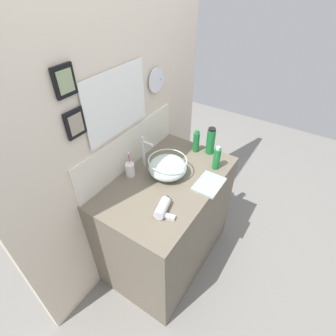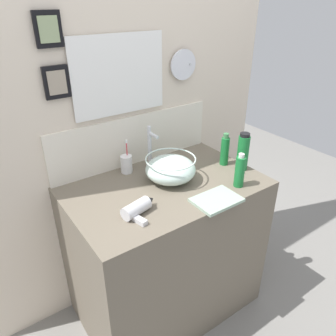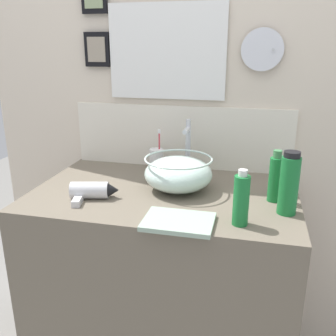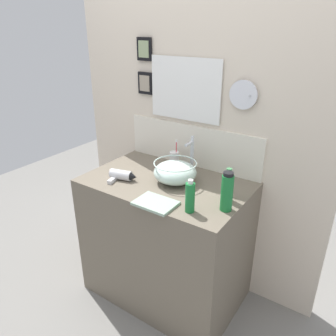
{
  "view_description": "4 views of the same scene",
  "coord_description": "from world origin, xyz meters",
  "px_view_note": "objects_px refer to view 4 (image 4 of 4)",
  "views": [
    {
      "loc": [
        -1.17,
        -0.77,
        2.16
      ],
      "look_at": [
        0.02,
        0.0,
        1.01
      ],
      "focal_mm": 28.0,
      "sensor_mm": 36.0,
      "label": 1
    },
    {
      "loc": [
        -0.87,
        -1.25,
        1.83
      ],
      "look_at": [
        0.02,
        0.0,
        1.01
      ],
      "focal_mm": 35.0,
      "sensor_mm": 36.0,
      "label": 2
    },
    {
      "loc": [
        0.34,
        -1.38,
        1.48
      ],
      "look_at": [
        0.02,
        0.0,
        1.01
      ],
      "focal_mm": 40.0,
      "sensor_mm": 36.0,
      "label": 3
    },
    {
      "loc": [
        1.08,
        -1.57,
        1.85
      ],
      "look_at": [
        0.02,
        0.0,
        1.01
      ],
      "focal_mm": 35.0,
      "sensor_mm": 36.0,
      "label": 4
    }
  ],
  "objects_px": {
    "faucet": "(191,152)",
    "spray_bottle": "(228,186)",
    "hair_drier": "(122,176)",
    "shampoo_bottle": "(227,192)",
    "toothbrush_cup": "(174,159)",
    "lotion_bottle": "(190,197)",
    "hand_towel": "(156,203)",
    "glass_bowl_sink": "(175,172)"
  },
  "relations": [
    {
      "from": "glass_bowl_sink",
      "to": "lotion_bottle",
      "type": "distance_m",
      "value": 0.37
    },
    {
      "from": "glass_bowl_sink",
      "to": "faucet",
      "type": "xyz_separation_m",
      "value": [
        0.0,
        0.2,
        0.07
      ]
    },
    {
      "from": "lotion_bottle",
      "to": "faucet",
      "type": "bearing_deg",
      "value": 119.72
    },
    {
      "from": "faucet",
      "to": "toothbrush_cup",
      "type": "relative_size",
      "value": 1.29
    },
    {
      "from": "hand_towel",
      "to": "lotion_bottle",
      "type": "bearing_deg",
      "value": 12.69
    },
    {
      "from": "glass_bowl_sink",
      "to": "lotion_bottle",
      "type": "relative_size",
      "value": 1.45
    },
    {
      "from": "glass_bowl_sink",
      "to": "hair_drier",
      "type": "bearing_deg",
      "value": -151.03
    },
    {
      "from": "glass_bowl_sink",
      "to": "hand_towel",
      "type": "relative_size",
      "value": 1.19
    },
    {
      "from": "spray_bottle",
      "to": "lotion_bottle",
      "type": "bearing_deg",
      "value": -116.57
    },
    {
      "from": "hair_drier",
      "to": "toothbrush_cup",
      "type": "bearing_deg",
      "value": 68.95
    },
    {
      "from": "toothbrush_cup",
      "to": "hand_towel",
      "type": "xyz_separation_m",
      "value": [
        0.22,
        -0.53,
        -0.05
      ]
    },
    {
      "from": "faucet",
      "to": "spray_bottle",
      "type": "relative_size",
      "value": 1.27
    },
    {
      "from": "faucet",
      "to": "spray_bottle",
      "type": "distance_m",
      "value": 0.45
    },
    {
      "from": "shampoo_bottle",
      "to": "hand_towel",
      "type": "bearing_deg",
      "value": -154.17
    },
    {
      "from": "shampoo_bottle",
      "to": "toothbrush_cup",
      "type": "bearing_deg",
      "value": 148.08
    },
    {
      "from": "faucet",
      "to": "hair_drier",
      "type": "bearing_deg",
      "value": -129.25
    },
    {
      "from": "hair_drier",
      "to": "hand_towel",
      "type": "height_order",
      "value": "hair_drier"
    },
    {
      "from": "faucet",
      "to": "hand_towel",
      "type": "height_order",
      "value": "faucet"
    },
    {
      "from": "hair_drier",
      "to": "spray_bottle",
      "type": "bearing_deg",
      "value": 11.42
    },
    {
      "from": "toothbrush_cup",
      "to": "spray_bottle",
      "type": "distance_m",
      "value": 0.59
    },
    {
      "from": "spray_bottle",
      "to": "toothbrush_cup",
      "type": "bearing_deg",
      "value": 154.52
    },
    {
      "from": "hair_drier",
      "to": "shampoo_bottle",
      "type": "bearing_deg",
      "value": 2.75
    },
    {
      "from": "toothbrush_cup",
      "to": "shampoo_bottle",
      "type": "xyz_separation_m",
      "value": [
        0.57,
        -0.36,
        0.06
      ]
    },
    {
      "from": "spray_bottle",
      "to": "shampoo_bottle",
      "type": "bearing_deg",
      "value": -68.42
    },
    {
      "from": "faucet",
      "to": "hand_towel",
      "type": "distance_m",
      "value": 0.53
    },
    {
      "from": "hand_towel",
      "to": "glass_bowl_sink",
      "type": "bearing_deg",
      "value": 102.14
    },
    {
      "from": "glass_bowl_sink",
      "to": "spray_bottle",
      "type": "relative_size",
      "value": 1.39
    },
    {
      "from": "lotion_bottle",
      "to": "hair_drier",
      "type": "bearing_deg",
      "value": 170.78
    },
    {
      "from": "shampoo_bottle",
      "to": "hair_drier",
      "type": "bearing_deg",
      "value": -177.25
    },
    {
      "from": "shampoo_bottle",
      "to": "spray_bottle",
      "type": "height_order",
      "value": "shampoo_bottle"
    },
    {
      "from": "shampoo_bottle",
      "to": "spray_bottle",
      "type": "distance_m",
      "value": 0.11
    },
    {
      "from": "faucet",
      "to": "toothbrush_cup",
      "type": "distance_m",
      "value": 0.18
    },
    {
      "from": "lotion_bottle",
      "to": "spray_bottle",
      "type": "bearing_deg",
      "value": 63.43
    },
    {
      "from": "glass_bowl_sink",
      "to": "hand_towel",
      "type": "distance_m",
      "value": 0.32
    },
    {
      "from": "hair_drier",
      "to": "hand_towel",
      "type": "bearing_deg",
      "value": -20.37
    },
    {
      "from": "shampoo_bottle",
      "to": "hand_towel",
      "type": "xyz_separation_m",
      "value": [
        -0.35,
        -0.17,
        -0.1
      ]
    },
    {
      "from": "shampoo_bottle",
      "to": "glass_bowl_sink",
      "type": "bearing_deg",
      "value": 162.42
    },
    {
      "from": "faucet",
      "to": "lotion_bottle",
      "type": "bearing_deg",
      "value": -60.28
    },
    {
      "from": "toothbrush_cup",
      "to": "spray_bottle",
      "type": "relative_size",
      "value": 0.98
    },
    {
      "from": "hair_drier",
      "to": "hand_towel",
      "type": "distance_m",
      "value": 0.39
    },
    {
      "from": "faucet",
      "to": "hair_drier",
      "type": "height_order",
      "value": "faucet"
    },
    {
      "from": "shampoo_bottle",
      "to": "spray_bottle",
      "type": "xyz_separation_m",
      "value": [
        -0.04,
        0.1,
        -0.02
      ]
    }
  ]
}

